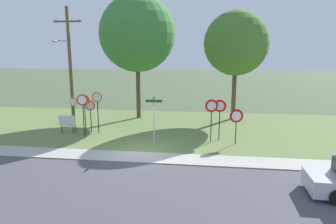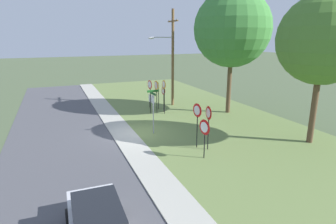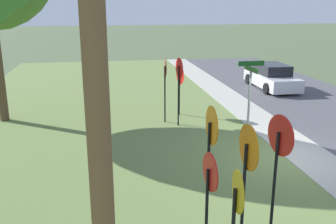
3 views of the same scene
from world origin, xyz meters
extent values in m
plane|color=#4C5B3D|center=(0.00, 0.00, 0.00)|extent=(160.00, 160.00, 0.00)
cube|color=#4C4C51|center=(0.00, -4.80, 0.01)|extent=(44.00, 6.40, 0.01)
cube|color=#ADAA9E|center=(0.00, -0.80, 0.03)|extent=(44.00, 1.60, 0.06)
cube|color=olive|center=(0.00, 6.00, 0.02)|extent=(44.00, 12.00, 0.04)
cylinder|color=black|center=(-3.90, 3.63, 1.32)|extent=(0.06, 0.06, 2.55)
cylinder|color=orange|center=(-3.90, 3.59, 2.54)|extent=(0.72, 0.03, 0.72)
cylinder|color=white|center=(-3.90, 3.58, 2.54)|extent=(0.56, 0.01, 0.56)
cylinder|color=black|center=(-5.66, 3.76, 1.12)|extent=(0.06, 0.06, 2.17)
cylinder|color=gold|center=(-5.66, 3.72, 2.16)|extent=(0.61, 0.09, 0.61)
cylinder|color=white|center=(-5.66, 3.70, 2.16)|extent=(0.47, 0.06, 0.48)
cylinder|color=black|center=(-4.50, 3.81, 1.01)|extent=(0.06, 0.06, 1.93)
cylinder|color=red|center=(-4.50, 3.77, 1.92)|extent=(0.67, 0.08, 0.67)
cylinder|color=white|center=(-4.50, 3.75, 1.92)|extent=(0.53, 0.05, 0.53)
cylinder|color=black|center=(-4.50, 2.61, 1.30)|extent=(0.06, 0.06, 2.52)
cylinder|color=red|center=(-4.50, 2.57, 2.50)|extent=(0.71, 0.13, 0.72)
cylinder|color=white|center=(-4.50, 2.55, 2.50)|extent=(0.55, 0.09, 0.56)
cylinder|color=black|center=(-4.65, 3.23, 1.24)|extent=(0.06, 0.06, 2.40)
cylinder|color=orange|center=(-4.65, 3.18, 2.38)|extent=(0.78, 0.04, 0.78)
cylinder|color=white|center=(-4.65, 3.17, 2.38)|extent=(0.61, 0.02, 0.61)
cylinder|color=black|center=(4.31, 3.09, 1.18)|extent=(0.06, 0.06, 2.28)
cone|color=red|center=(4.31, 3.05, 2.24)|extent=(0.79, 0.11, 0.79)
cone|color=white|center=(4.31, 3.03, 2.24)|extent=(0.54, 0.07, 0.54)
cylinder|color=black|center=(3.79, 2.65, 1.21)|extent=(0.06, 0.06, 2.35)
cone|color=red|center=(3.79, 2.61, 2.31)|extent=(0.79, 0.16, 0.80)
cone|color=silver|center=(3.79, 2.59, 2.31)|extent=(0.54, 0.10, 0.54)
cylinder|color=black|center=(5.29, 2.31, 0.95)|extent=(0.06, 0.06, 1.83)
cone|color=red|center=(5.29, 2.27, 1.78)|extent=(0.83, 0.19, 0.84)
cone|color=white|center=(5.29, 2.25, 1.78)|extent=(0.56, 0.12, 0.57)
cylinder|color=#9EA0A8|center=(0.47, 1.12, 1.37)|extent=(0.07, 0.07, 2.66)
cylinder|color=#9EA0A8|center=(0.47, 1.12, 2.71)|extent=(0.09, 0.09, 0.03)
cube|color=#19511E|center=(0.47, 1.12, 2.77)|extent=(0.96, 0.06, 0.15)
cube|color=#19511E|center=(0.47, 1.12, 2.94)|extent=(0.05, 0.82, 0.15)
cylinder|color=brown|center=(-6.59, 5.53, 4.39)|extent=(0.24, 0.24, 8.71)
cube|color=brown|center=(-6.59, 5.53, 7.70)|extent=(2.10, 0.12, 0.12)
cylinder|color=gray|center=(-7.44, 5.53, 7.80)|extent=(0.09, 0.09, 0.10)
cylinder|color=gray|center=(-5.74, 5.53, 7.80)|extent=(0.09, 0.09, 0.10)
cylinder|color=#9EA0A8|center=(-6.59, 4.49, 6.31)|extent=(0.08, 2.08, 0.08)
ellipsoid|color=#B7B7BC|center=(-6.59, 3.45, 6.25)|extent=(0.40, 0.56, 0.18)
cylinder|color=black|center=(-6.36, 3.15, 0.32)|extent=(0.05, 0.05, 0.55)
cylinder|color=black|center=(-5.59, 3.24, 0.32)|extent=(0.05, 0.05, 0.55)
cube|color=white|center=(-5.97, 3.20, 0.94)|extent=(1.10, 0.17, 0.70)
cylinder|color=brown|center=(-2.28, 8.87, 2.74)|extent=(0.36, 0.36, 5.40)
sphere|color=#3D7F38|center=(-2.28, 8.87, 6.99)|extent=(6.19, 6.19, 6.19)
cylinder|color=brown|center=(5.67, 9.55, 2.49)|extent=(0.36, 0.36, 4.90)
sphere|color=#47752D|center=(5.67, 9.55, 6.23)|extent=(5.17, 5.17, 5.17)
cube|color=black|center=(9.76, -3.97, 1.12)|extent=(2.23, 1.48, 0.56)
cylinder|color=black|center=(8.40, -3.08, 0.31)|extent=(0.60, 0.19, 0.60)
cylinder|color=black|center=(8.38, -4.80, 0.31)|extent=(0.60, 0.19, 0.60)
camera|label=1|loc=(3.58, -15.76, 5.56)|focal=32.23mm
camera|label=2|loc=(17.56, -4.81, 6.39)|focal=30.12mm
camera|label=3|loc=(-10.10, 5.46, 4.63)|focal=40.36mm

